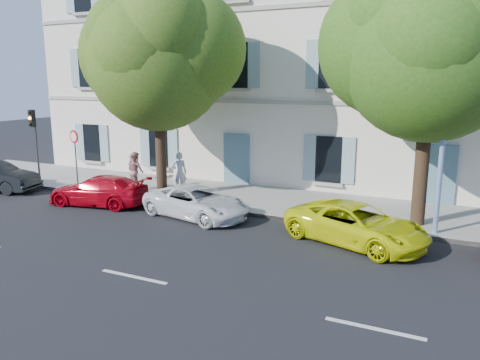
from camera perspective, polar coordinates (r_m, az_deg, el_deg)
The scene contains 14 objects.
ground at distance 15.61m, azimuth -3.72°, elevation -6.36°, with size 90.00×90.00×0.00m, color black.
sidewalk at distance 19.44m, azimuth 2.63°, elevation -2.43°, with size 36.00×4.50×0.15m, color #A09E96.
kerb at distance 17.53m, azimuth -0.11°, elevation -4.01°, with size 36.00×0.16×0.16m, color #9E998E.
building at distance 24.27m, azimuth 8.18°, elevation 14.44°, with size 28.00×7.00×12.00m, color silver.
car_red_coupe at distance 19.61m, azimuth -16.85°, elevation -1.24°, with size 1.67×4.11×1.19m, color #B50514.
car_white_coupe at distance 17.15m, azimuth -5.31°, elevation -2.70°, with size 1.91×4.15×1.15m, color white.
car_yellow_supercar at distance 14.78m, azimuth 13.95°, elevation -5.26°, with size 2.04×4.43×1.23m, color #DCE309.
tree_left at distance 19.37m, azimuth -10.01°, elevation 13.97°, with size 5.50×5.50×8.53m.
tree_right at distance 16.41m, azimuth 22.24°, elevation 14.11°, with size 5.68×5.68×8.75m.
traffic_light at distance 24.32m, azimuth -23.85°, elevation 5.60°, with size 0.28×0.39×3.44m.
road_sign at distance 22.59m, azimuth -19.50°, elevation 3.93°, with size 0.59×0.16×2.59m.
street_lamp at distance 15.41m, azimuth 24.00°, elevation 10.51°, with size 0.28×1.74×8.18m.
pedestrian_a at distance 20.28m, azimuth -7.43°, elevation 0.92°, with size 0.66×0.43×1.81m, color silver.
pedestrian_b at distance 21.25m, azimuth -12.61°, elevation 1.10°, with size 0.83×0.65×1.70m, color #AE716F.
Camera 1 is at (7.22, -12.95, 4.90)m, focal length 35.00 mm.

